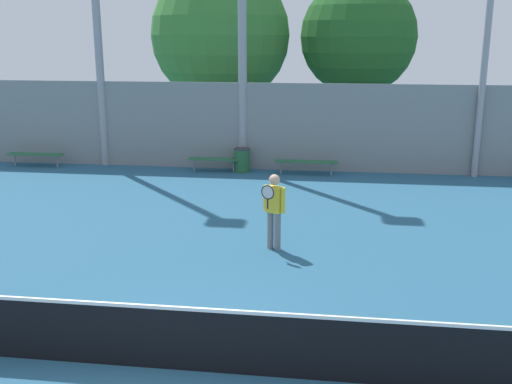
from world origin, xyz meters
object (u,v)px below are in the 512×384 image
Objects in this scene: bench_courtside_near at (306,162)px; bench_courtside_far at (214,160)px; tree_green_broad at (221,35)px; tree_dark_dense at (359,37)px; tennis_player at (274,207)px; tennis_net at (156,336)px; trash_bin at (242,160)px; bench_by_gate at (35,155)px.

bench_courtside_far is (-3.18, 0.00, -0.00)m from bench_courtside_near.
tree_green_broad is 5.59m from tree_dark_dense.
tree_green_broad is at bearing 129.65° from tennis_player.
tennis_net is 18.27m from tree_green_broad.
trash_bin is (-1.90, 7.52, -0.54)m from tennis_player.
bench_by_gate is 7.47m from trash_bin.
tree_dark_dense is at bearing 47.14° from bench_courtside_far.
trash_bin is 0.11× the size of tree_green_broad.
tennis_net reaches higher than bench_courtside_far.
tree_green_broad is at bearing 41.62° from bench_by_gate.
tennis_player is at bearing -92.40° from bench_courtside_near.
bench_courtside_near and bench_by_gate have the same top height.
tree_green_broad is (-0.69, 5.16, 4.14)m from bench_courtside_far.
bench_by_gate is at bearing -138.38° from tree_green_broad.
tree_dark_dense reaches higher than trash_bin.
tennis_player is at bearing -75.85° from trash_bin.
bench_courtside_near and bench_courtside_far have the same top height.
tennis_player is at bearing -74.19° from tree_green_broad.
tennis_player is 0.25× the size of tree_dark_dense.
tree_dark_dense is at bearing 71.93° from bench_courtside_near.
tree_dark_dense reaches higher than tennis_net.
bench_courtside_near is 1.05× the size of bench_by_gate.
trash_bin is at bearing 6.30° from bench_courtside_far.
bench_courtside_far is (-1.75, 12.48, -0.07)m from tennis_net.
tree_green_broad reaches higher than trash_bin.
trash_bin is (-2.21, 0.11, -0.01)m from bench_courtside_near.
trash_bin is (7.47, 0.11, -0.01)m from bench_by_gate.
bench_by_gate is 0.29× the size of tree_dark_dense.
bench_by_gate is at bearing -180.00° from bench_courtside_near.
bench_by_gate is 2.46× the size of trash_bin.
tree_dark_dense is (4.90, 5.28, 4.07)m from bench_courtside_far.
bench_by_gate is at bearing 165.46° from tennis_player.
tree_green_broad reaches higher than bench_courtside_far.
tree_green_broad is (-2.45, 17.64, 4.07)m from tennis_net.
tree_dark_dense is at bearing 24.85° from bench_by_gate.
trash_bin is 6.74m from tree_green_broad.
trash_bin is at bearing 127.99° from tennis_player.
tennis_player reaches higher than bench_courtside_near.
bench_by_gate is 0.27× the size of tree_green_broad.
trash_bin is at bearing 0.82° from bench_by_gate.
bench_courtside_near is 7.66m from tree_green_broad.
tennis_player reaches higher than bench_by_gate.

